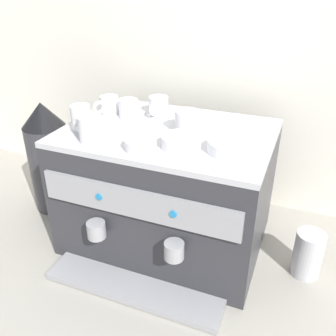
{
  "coord_description": "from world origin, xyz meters",
  "views": [
    {
      "loc": [
        0.4,
        -0.99,
        0.85
      ],
      "look_at": [
        0.0,
        0.0,
        0.28
      ],
      "focal_mm": 39.53,
      "sensor_mm": 36.0,
      "label": 1
    }
  ],
  "objects_px": {
    "espresso_machine": "(167,188)",
    "ceramic_cup_4": "(109,105)",
    "ceramic_bowl_1": "(181,142)",
    "ceramic_bowl_2": "(141,144)",
    "ceramic_cup_0": "(187,121)",
    "milk_pitcher": "(308,254)",
    "coffee_grinder": "(49,157)",
    "ceramic_bowl_0": "(229,147)",
    "ceramic_cup_3": "(82,118)",
    "ceramic_cup_1": "(129,108)",
    "ceramic_cup_2": "(158,106)",
    "ceramic_cup_5": "(90,128)"
  },
  "relations": [
    {
      "from": "espresso_machine",
      "to": "ceramic_cup_4",
      "type": "height_order",
      "value": "ceramic_cup_4"
    },
    {
      "from": "ceramic_bowl_1",
      "to": "ceramic_bowl_2",
      "type": "height_order",
      "value": "ceramic_bowl_1"
    },
    {
      "from": "ceramic_cup_0",
      "to": "milk_pitcher",
      "type": "xyz_separation_m",
      "value": [
        0.42,
        -0.02,
        -0.37
      ]
    },
    {
      "from": "coffee_grinder",
      "to": "milk_pitcher",
      "type": "relative_size",
      "value": 2.84
    },
    {
      "from": "milk_pitcher",
      "to": "ceramic_bowl_0",
      "type": "bearing_deg",
      "value": -164.14
    },
    {
      "from": "ceramic_cup_3",
      "to": "ceramic_bowl_0",
      "type": "height_order",
      "value": "ceramic_cup_3"
    },
    {
      "from": "ceramic_cup_1",
      "to": "ceramic_cup_3",
      "type": "bearing_deg",
      "value": -116.94
    },
    {
      "from": "ceramic_cup_2",
      "to": "ceramic_bowl_0",
      "type": "height_order",
      "value": "ceramic_cup_2"
    },
    {
      "from": "ceramic_cup_5",
      "to": "ceramic_bowl_1",
      "type": "height_order",
      "value": "ceramic_cup_5"
    },
    {
      "from": "ceramic_cup_0",
      "to": "coffee_grinder",
      "type": "relative_size",
      "value": 0.25
    },
    {
      "from": "ceramic_cup_4",
      "to": "milk_pitcher",
      "type": "bearing_deg",
      "value": -5.91
    },
    {
      "from": "ceramic_cup_2",
      "to": "ceramic_bowl_1",
      "type": "bearing_deg",
      "value": -53.7
    },
    {
      "from": "ceramic_cup_0",
      "to": "coffee_grinder",
      "type": "distance_m",
      "value": 0.6
    },
    {
      "from": "espresso_machine",
      "to": "ceramic_cup_0",
      "type": "bearing_deg",
      "value": 17.04
    },
    {
      "from": "ceramic_bowl_2",
      "to": "coffee_grinder",
      "type": "xyz_separation_m",
      "value": [
        -0.48,
        0.18,
        -0.21
      ]
    },
    {
      "from": "espresso_machine",
      "to": "milk_pitcher",
      "type": "relative_size",
      "value": 4.19
    },
    {
      "from": "ceramic_bowl_1",
      "to": "milk_pitcher",
      "type": "bearing_deg",
      "value": 13.56
    },
    {
      "from": "ceramic_cup_1",
      "to": "ceramic_cup_2",
      "type": "distance_m",
      "value": 0.1
    },
    {
      "from": "ceramic_cup_3",
      "to": "ceramic_cup_4",
      "type": "distance_m",
      "value": 0.16
    },
    {
      "from": "ceramic_bowl_2",
      "to": "coffee_grinder",
      "type": "height_order",
      "value": "ceramic_bowl_2"
    },
    {
      "from": "ceramic_cup_3",
      "to": "coffee_grinder",
      "type": "distance_m",
      "value": 0.36
    },
    {
      "from": "coffee_grinder",
      "to": "ceramic_bowl_1",
      "type": "bearing_deg",
      "value": -11.97
    },
    {
      "from": "ceramic_cup_4",
      "to": "ceramic_bowl_2",
      "type": "xyz_separation_m",
      "value": [
        0.23,
        -0.22,
        -0.02
      ]
    },
    {
      "from": "ceramic_cup_2",
      "to": "ceramic_bowl_1",
      "type": "height_order",
      "value": "ceramic_cup_2"
    },
    {
      "from": "ceramic_cup_5",
      "to": "ceramic_bowl_2",
      "type": "distance_m",
      "value": 0.16
    },
    {
      "from": "ceramic_cup_1",
      "to": "ceramic_cup_5",
      "type": "relative_size",
      "value": 0.9
    },
    {
      "from": "espresso_machine",
      "to": "ceramic_bowl_0",
      "type": "distance_m",
      "value": 0.32
    },
    {
      "from": "ceramic_cup_2",
      "to": "ceramic_cup_5",
      "type": "bearing_deg",
      "value": -108.25
    },
    {
      "from": "ceramic_cup_1",
      "to": "ceramic_cup_2",
      "type": "xyz_separation_m",
      "value": [
        0.08,
        0.06,
        -0.0
      ]
    },
    {
      "from": "espresso_machine",
      "to": "ceramic_bowl_1",
      "type": "bearing_deg",
      "value": -50.72
    },
    {
      "from": "ceramic_cup_2",
      "to": "ceramic_cup_1",
      "type": "bearing_deg",
      "value": -142.08
    },
    {
      "from": "ceramic_cup_5",
      "to": "ceramic_bowl_0",
      "type": "relative_size",
      "value": 0.91
    },
    {
      "from": "ceramic_cup_5",
      "to": "ceramic_bowl_1",
      "type": "distance_m",
      "value": 0.27
    },
    {
      "from": "ceramic_cup_0",
      "to": "coffee_grinder",
      "type": "bearing_deg",
      "value": 179.35
    },
    {
      "from": "ceramic_cup_5",
      "to": "milk_pitcher",
      "type": "distance_m",
      "value": 0.77
    },
    {
      "from": "milk_pitcher",
      "to": "ceramic_cup_5",
      "type": "bearing_deg",
      "value": -167.28
    },
    {
      "from": "ceramic_bowl_0",
      "to": "coffee_grinder",
      "type": "xyz_separation_m",
      "value": [
        -0.72,
        0.1,
        -0.21
      ]
    },
    {
      "from": "ceramic_cup_0",
      "to": "ceramic_cup_5",
      "type": "xyz_separation_m",
      "value": [
        -0.24,
        -0.17,
        0.0
      ]
    },
    {
      "from": "ceramic_cup_1",
      "to": "ceramic_cup_0",
      "type": "bearing_deg",
      "value": -12.48
    },
    {
      "from": "ceramic_cup_2",
      "to": "ceramic_bowl_0",
      "type": "distance_m",
      "value": 0.37
    },
    {
      "from": "ceramic_bowl_0",
      "to": "ceramic_bowl_2",
      "type": "height_order",
      "value": "ceramic_bowl_0"
    },
    {
      "from": "ceramic_cup_2",
      "to": "ceramic_cup_5",
      "type": "distance_m",
      "value": 0.3
    },
    {
      "from": "ceramic_cup_1",
      "to": "coffee_grinder",
      "type": "xyz_separation_m",
      "value": [
        -0.34,
        -0.04,
        -0.23
      ]
    },
    {
      "from": "espresso_machine",
      "to": "coffee_grinder",
      "type": "xyz_separation_m",
      "value": [
        -0.5,
        0.02,
        0.01
      ]
    },
    {
      "from": "ceramic_bowl_0",
      "to": "milk_pitcher",
      "type": "height_order",
      "value": "ceramic_bowl_0"
    },
    {
      "from": "ceramic_cup_0",
      "to": "ceramic_bowl_1",
      "type": "distance_m",
      "value": 0.12
    },
    {
      "from": "ceramic_cup_5",
      "to": "ceramic_cup_1",
      "type": "bearing_deg",
      "value": 86.61
    },
    {
      "from": "ceramic_cup_1",
      "to": "ceramic_bowl_0",
      "type": "height_order",
      "value": "ceramic_cup_1"
    },
    {
      "from": "ceramic_cup_5",
      "to": "ceramic_cup_4",
      "type": "bearing_deg",
      "value": 106.75
    },
    {
      "from": "milk_pitcher",
      "to": "coffee_grinder",
      "type": "bearing_deg",
      "value": 178.26
    }
  ]
}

